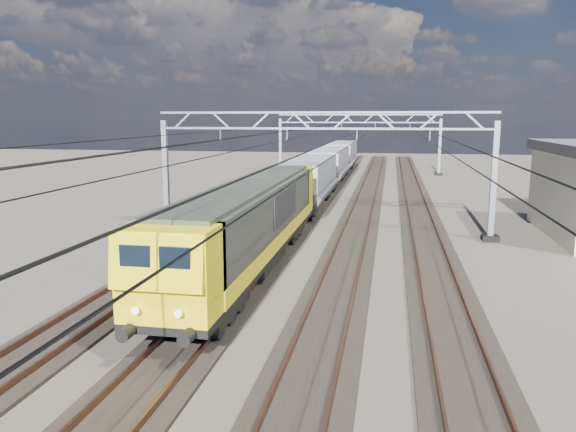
% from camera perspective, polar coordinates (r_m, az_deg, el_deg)
% --- Properties ---
extents(ground, '(160.00, 160.00, 0.00)m').
position_cam_1_polar(ground, '(29.15, 2.36, -3.47)').
color(ground, '#29251E').
rests_on(ground, ground).
extents(track_outer_west, '(2.60, 140.00, 0.30)m').
position_cam_1_polar(track_outer_west, '(30.53, -8.87, -2.82)').
color(track_outer_west, black).
rests_on(track_outer_west, ground).
extents(track_loco, '(2.60, 140.00, 0.30)m').
position_cam_1_polar(track_loco, '(29.47, -1.50, -3.17)').
color(track_loco, black).
rests_on(track_loco, ground).
extents(track_inner_east, '(2.60, 140.00, 0.30)m').
position_cam_1_polar(track_inner_east, '(28.93, 6.29, -3.48)').
color(track_inner_east, black).
rests_on(track_inner_east, ground).
extents(track_outer_east, '(2.60, 140.00, 0.30)m').
position_cam_1_polar(track_outer_east, '(28.94, 14.23, -3.73)').
color(track_outer_east, black).
rests_on(track_outer_east, ground).
extents(catenary_gantry_mid, '(19.90, 0.90, 7.11)m').
position_cam_1_polar(catenary_gantry_mid, '(32.44, 3.40, 4.90)').
color(catenary_gantry_mid, '#979EA5').
rests_on(catenary_gantry_mid, ground).
extents(catenary_gantry_far, '(19.90, 0.90, 7.11)m').
position_cam_1_polar(catenary_gantry_far, '(68.25, 7.14, 7.53)').
color(catenary_gantry_far, '#979EA5').
rests_on(catenary_gantry_far, ground).
extents(overhead_wires, '(12.03, 140.00, 0.53)m').
position_cam_1_polar(overhead_wires, '(36.30, 4.22, 8.35)').
color(overhead_wires, black).
rests_on(overhead_wires, ground).
extents(locomotive, '(2.76, 21.10, 3.62)m').
position_cam_1_polar(locomotive, '(24.54, -3.77, -0.50)').
color(locomotive, black).
rests_on(locomotive, ground).
extents(hopper_wagon_lead, '(3.38, 13.00, 3.25)m').
position_cam_1_polar(hopper_wagon_lead, '(41.76, 2.17, 3.75)').
color(hopper_wagon_lead, black).
rests_on(hopper_wagon_lead, ground).
extents(hopper_wagon_mid, '(3.38, 13.00, 3.25)m').
position_cam_1_polar(hopper_wagon_mid, '(55.79, 4.27, 5.31)').
color(hopper_wagon_mid, black).
rests_on(hopper_wagon_mid, ground).
extents(hopper_wagon_third, '(3.38, 13.00, 3.25)m').
position_cam_1_polar(hopper_wagon_third, '(69.89, 5.53, 6.24)').
color(hopper_wagon_third, black).
rests_on(hopper_wagon_third, ground).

